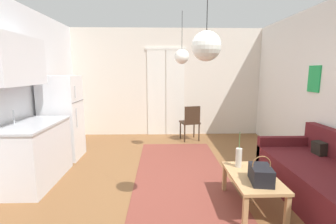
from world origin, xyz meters
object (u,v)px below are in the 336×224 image
(handbag, at_px, (261,174))
(pendant_lamp_near, at_px, (206,46))
(refrigerator, at_px, (62,117))
(coffee_table, at_px, (252,180))
(pendant_lamp_far, at_px, (182,56))
(bamboo_vase, at_px, (239,158))
(accent_chair, at_px, (191,121))
(couch, at_px, (335,185))

(handbag, height_order, pendant_lamp_near, pendant_lamp_near)
(refrigerator, bearing_deg, coffee_table, -31.58)
(pendant_lamp_far, bearing_deg, bamboo_vase, -68.33)
(coffee_table, height_order, accent_chair, accent_chair)
(accent_chair, bearing_deg, handbag, 84.76)
(accent_chair, distance_m, pendant_lamp_far, 1.84)
(pendant_lamp_near, bearing_deg, refrigerator, 136.15)
(coffee_table, relative_size, accent_chair, 1.08)
(accent_chair, height_order, pendant_lamp_far, pendant_lamp_far)
(refrigerator, distance_m, accent_chair, 2.82)
(pendant_lamp_near, bearing_deg, accent_chair, 85.26)
(coffee_table, distance_m, accent_chair, 2.96)
(pendant_lamp_far, bearing_deg, accent_chair, 73.76)
(couch, bearing_deg, pendant_lamp_near, -167.70)
(coffee_table, height_order, bamboo_vase, bamboo_vase)
(couch, distance_m, pendant_lamp_near, 2.36)
(couch, bearing_deg, accent_chair, 115.71)
(couch, xyz_separation_m, handbag, (-1.00, -0.17, 0.23))
(couch, height_order, coffee_table, couch)
(handbag, height_order, accent_chair, accent_chair)
(bamboo_vase, bearing_deg, refrigerator, 151.53)
(couch, xyz_separation_m, refrigerator, (-4.00, 1.85, 0.51))
(pendant_lamp_near, relative_size, pendant_lamp_far, 1.05)
(handbag, bearing_deg, refrigerator, 146.04)
(coffee_table, xyz_separation_m, handbag, (0.02, -0.19, 0.15))
(bamboo_vase, height_order, refrigerator, refrigerator)
(handbag, xyz_separation_m, pendant_lamp_far, (-0.73, 2.03, 1.41))
(couch, relative_size, pendant_lamp_far, 2.31)
(coffee_table, height_order, pendant_lamp_far, pendant_lamp_far)
(pendant_lamp_far, bearing_deg, handbag, -70.07)
(couch, height_order, handbag, couch)
(couch, height_order, pendant_lamp_near, pendant_lamp_near)
(couch, xyz_separation_m, pendant_lamp_near, (-1.69, -0.37, 1.61))
(couch, relative_size, bamboo_vase, 4.58)
(bamboo_vase, bearing_deg, accent_chair, 96.57)
(accent_chair, bearing_deg, refrigerator, 10.17)
(handbag, bearing_deg, bamboo_vase, 103.61)
(refrigerator, xyz_separation_m, pendant_lamp_near, (2.31, -2.22, 1.10))
(bamboo_vase, xyz_separation_m, accent_chair, (-0.31, 2.66, -0.06))
(refrigerator, height_order, pendant_lamp_near, pendant_lamp_near)
(bamboo_vase, height_order, pendant_lamp_far, pendant_lamp_far)
(handbag, distance_m, pendant_lamp_near, 1.55)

